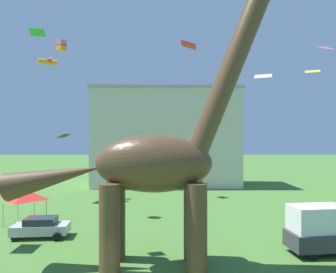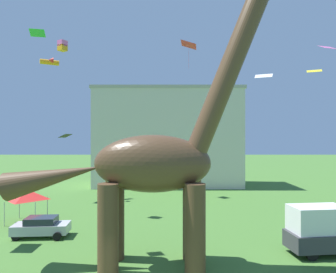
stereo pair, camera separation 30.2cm
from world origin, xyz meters
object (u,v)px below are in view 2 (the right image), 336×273
Objects in this scene: parked_box_truck at (330,230)px; kite_mid_center at (190,45)px; dinosaur_sculpture at (152,164)px; festival_canopy_tent at (28,194)px; kite_mid_left at (67,136)px; kite_far_right at (64,46)px; kite_high_left at (329,47)px; kite_trailing at (51,62)px; kite_far_left at (196,146)px; kite_near_high at (316,71)px; kite_near_low at (39,33)px; kite_drifting at (265,76)px; parked_sedan_left at (43,226)px.

kite_mid_center is at bearing 143.48° from parked_box_truck.
dinosaur_sculpture is 5.44× the size of festival_canopy_tent.
kite_mid_center is at bearing -39.08° from kite_mid_left.
kite_far_right reaches higher than parked_box_truck.
kite_far_right is at bearing 47.34° from festival_canopy_tent.
dinosaur_sculpture is 21.69m from kite_high_left.
kite_high_left is at bearing -18.27° from kite_trailing.
kite_far_left is 0.96× the size of kite_near_high.
parked_box_truck is at bearing -30.05° from kite_mid_center.
kite_trailing reaches higher than kite_far_right.
kite_near_low is 0.51× the size of kite_mid_center.
kite_drifting is 7.23m from kite_mid_center.
kite_high_left is at bearing 7.08° from parked_sedan_left.
kite_trailing is at bearing 104.63° from parked_sedan_left.
kite_high_left reaches higher than kite_near_high.
parked_box_truck is at bearing -35.77° from kite_trailing.
kite_far_right reaches higher than kite_drifting.
kite_far_left is at bearing 103.77° from parked_box_truck.
parked_sedan_left is 17.48m from kite_far_right.
kite_drifting is (18.33, 3.06, 12.38)m from parked_sedan_left.
kite_trailing is 21.40m from kite_far_left.
dinosaur_sculpture is 24.32m from kite_near_high.
kite_far_right is 0.59× the size of kite_high_left.
parked_sedan_left is at bearing -172.05° from kite_mid_center.
kite_mid_left is 0.99× the size of kite_drifting.
kite_near_high reaches higher than kite_mid_left.
kite_trailing is (-4.45, 8.24, 0.41)m from kite_far_right.
kite_near_low is at bearing -154.18° from kite_near_high.
kite_mid_center is (11.63, 1.62, 14.68)m from parked_sedan_left.
festival_canopy_tent is at bearing 121.96° from parked_sedan_left.
kite_mid_center is (12.30, -5.10, -1.45)m from kite_far_right.
kite_mid_center is (10.83, 4.22, 0.43)m from kite_near_low.
kite_mid_center reaches higher than kite_drifting.
kite_near_high is at bearing 78.75° from kite_high_left.
kite_trailing is (-14.01, 20.39, 11.15)m from dinosaur_sculpture.
kite_high_left is 4.78m from kite_near_high.
kite_trailing reaches higher than kite_high_left.
kite_mid_left reaches higher than festival_canopy_tent.
parked_box_truck is 3.20× the size of kite_near_high.
kite_far_right reaches higher than kite_mid_center.
parked_box_truck is 35.34m from kite_trailing.
parked_sedan_left is at bearing -71.10° from kite_trailing.
kite_trailing is at bearing 95.47° from dinosaur_sculpture.
kite_high_left is at bearing 56.14° from parked_box_truck.
festival_canopy_tent is (-23.60, 7.69, 0.90)m from parked_box_truck.
kite_drifting is (9.45, 8.48, 6.99)m from dinosaur_sculpture.
kite_far_right is (-9.55, 12.14, 10.74)m from dinosaur_sculpture.
kite_near_low is (-12.62, -18.45, 8.37)m from kite_far_left.
kite_drifting is 26.63m from kite_trailing.
kite_mid_left is at bearing 163.62° from kite_high_left.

